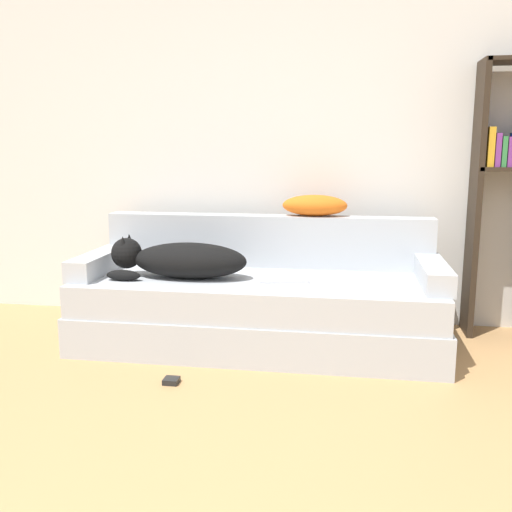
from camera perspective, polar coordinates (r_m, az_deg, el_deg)
wall_back at (r=3.95m, az=2.22°, el=13.17°), size 7.81×0.06×2.70m
couch at (r=3.46m, az=0.26°, el=-5.61°), size 2.16×0.86×0.42m
couch_backrest at (r=3.73m, az=1.13°, el=1.53°), size 2.12×0.15×0.33m
couch_arm_left at (r=3.68m, az=-15.38°, el=-0.62°), size 0.15×0.67×0.12m
couch_arm_right at (r=3.39m, az=17.29°, el=-1.69°), size 0.15×0.67×0.12m
dog at (r=3.42m, az=-7.65°, el=-0.36°), size 0.83×0.31×0.25m
laptop at (r=3.35m, az=2.69°, el=-2.29°), size 0.32×0.25×0.02m
throw_pillow at (r=3.68m, az=5.89°, el=5.06°), size 0.42×0.22×0.14m
bookshelf at (r=3.86m, az=23.74°, el=6.65°), size 0.40×0.26×1.71m
power_adapter at (r=3.00m, az=-8.47°, el=-12.23°), size 0.08×0.08×0.03m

